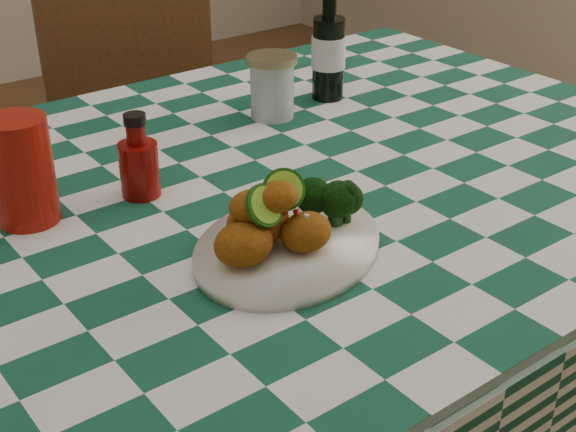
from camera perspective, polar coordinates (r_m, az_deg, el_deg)
dining_table at (r=1.41m, az=-3.97°, el=-12.69°), size 1.66×1.06×0.79m
plate at (r=1.03m, az=-0.00°, el=-2.25°), size 0.34×0.31×0.02m
fried_chicken_pile at (r=0.99m, az=-1.02°, el=0.07°), size 0.14×0.10×0.09m
broccoli_side at (r=1.06m, az=3.14°, el=1.27°), size 0.08×0.08×0.06m
red_tumbler at (r=1.14m, az=-18.41°, el=3.08°), size 0.11×0.11×0.15m
ketchup_bottle at (r=1.17m, az=-10.61°, el=4.26°), size 0.06×0.06×0.13m
mason_jar at (r=1.45m, az=-1.13°, el=9.18°), size 0.11×0.11×0.11m
beer_bottle at (r=1.53m, az=2.91°, el=12.35°), size 0.08×0.08×0.22m
wooden_chair_right at (r=1.98m, az=-9.22°, el=2.27°), size 0.51×0.53×0.92m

